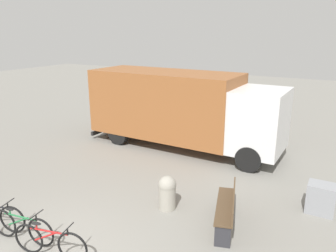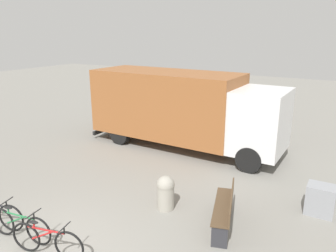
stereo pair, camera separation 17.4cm
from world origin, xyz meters
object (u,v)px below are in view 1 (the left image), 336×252
(bollard_near_bench, at_px, (167,191))
(utility_box, at_px, (321,198))
(bicycle_far, at_px, (50,242))
(bicycle_middle, at_px, (22,227))
(park_bench, at_px, (228,206))
(delivery_truck, at_px, (181,107))

(bollard_near_bench, relative_size, utility_box, 1.17)
(bollard_near_bench, bearing_deg, bicycle_far, -111.65)
(bicycle_far, distance_m, utility_box, 6.40)
(bicycle_middle, distance_m, bicycle_far, 0.95)
(park_bench, distance_m, utility_box, 2.50)
(delivery_truck, height_order, utility_box, delivery_truck)
(park_bench, bearing_deg, utility_box, -63.99)
(delivery_truck, height_order, bollard_near_bench, delivery_truck)
(bollard_near_bench, xyz_separation_m, utility_box, (3.43, 1.71, -0.10))
(bollard_near_bench, bearing_deg, bicycle_middle, -127.06)
(bicycle_far, relative_size, utility_box, 2.15)
(bollard_near_bench, bearing_deg, utility_box, 26.49)
(park_bench, relative_size, utility_box, 2.39)
(delivery_truck, xyz_separation_m, park_bench, (3.44, -4.32, -1.12))
(delivery_truck, relative_size, utility_box, 9.97)
(bicycle_middle, bearing_deg, delivery_truck, 79.28)
(bicycle_far, height_order, utility_box, utility_box)
(delivery_truck, height_order, park_bench, delivery_truck)
(park_bench, height_order, bicycle_far, park_bench)
(delivery_truck, xyz_separation_m, bicycle_middle, (-0.22, -7.06, -1.25))
(utility_box, bearing_deg, bicycle_middle, -141.08)
(bicycle_middle, relative_size, utility_box, 2.17)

